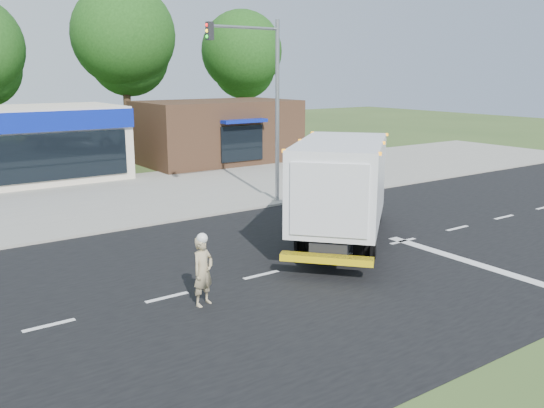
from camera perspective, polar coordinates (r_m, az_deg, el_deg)
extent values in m
plane|color=#385123|center=(18.71, 6.60, -5.23)|extent=(120.00, 120.00, 0.00)
cube|color=black|center=(18.71, 6.60, -5.22)|extent=(60.00, 14.00, 0.02)
cube|color=gray|center=(25.17, -5.85, -0.33)|extent=(60.00, 2.40, 0.12)
cube|color=gray|center=(30.27, -11.24, 1.64)|extent=(60.00, 9.00, 0.02)
cube|color=silver|center=(14.72, -21.21, -11.14)|extent=(1.20, 0.15, 0.01)
cube|color=silver|center=(15.59, -10.37, -9.07)|extent=(1.20, 0.15, 0.01)
cube|color=silver|center=(16.96, -1.07, -7.03)|extent=(1.20, 0.15, 0.01)
cube|color=silver|center=(18.70, 6.60, -5.18)|extent=(1.20, 0.15, 0.01)
cube|color=silver|center=(20.74, 12.83, -3.60)|extent=(1.20, 0.15, 0.01)
cube|color=silver|center=(22.99, 17.88, -2.29)|extent=(1.20, 0.15, 0.01)
cube|color=silver|center=(25.39, 22.00, -1.20)|extent=(1.20, 0.15, 0.01)
cube|color=silver|center=(27.91, 25.38, -0.30)|extent=(1.20, 0.15, 0.01)
cube|color=silver|center=(18.97, 19.56, -5.61)|extent=(0.40, 7.00, 0.01)
cube|color=black|center=(19.33, 6.65, -2.23)|extent=(4.88, 4.54, 0.39)
cube|color=white|center=(22.96, 7.85, 2.57)|extent=(3.25, 3.26, 2.34)
cube|color=black|center=(23.96, 8.11, 3.53)|extent=(1.53, 1.69, 1.00)
cube|color=white|center=(18.99, 6.77, 2.31)|extent=(5.92, 5.70, 2.61)
cube|color=silver|center=(16.27, 5.65, 0.36)|extent=(1.53, 1.70, 2.11)
cube|color=yellow|center=(16.53, 5.43, -5.44)|extent=(2.07, 2.25, 0.20)
cube|color=orange|center=(18.80, 6.88, 6.15)|extent=(5.79, 5.58, 0.09)
cylinder|color=black|center=(23.37, 5.20, -0.16)|extent=(1.02, 0.96, 1.07)
cylinder|color=black|center=(23.19, 10.37, -0.42)|extent=(1.02, 0.96, 1.07)
cylinder|color=black|center=(18.81, 2.99, -3.36)|extent=(1.02, 0.96, 1.07)
cylinder|color=black|center=(18.57, 9.77, -3.75)|extent=(1.02, 0.96, 1.07)
imported|color=tan|center=(14.70, -6.85, -6.65)|extent=(0.76, 0.62, 1.80)
sphere|color=white|center=(14.44, -6.94, -3.41)|extent=(0.28, 0.28, 0.28)
cube|color=#382316|center=(38.41, -5.44, 7.18)|extent=(10.00, 6.00, 4.00)
cube|color=#091C93|center=(35.68, -2.97, 8.24)|extent=(3.00, 1.20, 0.20)
cube|color=black|center=(35.86, -2.99, 6.01)|extent=(3.00, 0.12, 2.20)
cylinder|color=gray|center=(25.67, 0.53, 8.89)|extent=(0.18, 0.18, 8.00)
cylinder|color=gray|center=(24.72, -2.81, 17.08)|extent=(3.40, 0.12, 0.12)
cube|color=black|center=(23.89, -6.19, 16.69)|extent=(0.25, 0.25, 0.70)
cylinder|color=#332114|center=(44.23, -14.17, 10.10)|extent=(0.56, 0.56, 7.84)
sphere|color=#1A4313|center=(44.26, -14.50, 15.89)|extent=(7.39, 7.39, 7.39)
sphere|color=#1A4313|center=(44.85, -14.01, 14.01)|extent=(5.82, 5.82, 5.82)
cylinder|color=#332114|center=(48.74, -2.95, 10.20)|extent=(0.56, 0.56, 7.00)
sphere|color=#1A4313|center=(48.71, -3.01, 14.90)|extent=(6.60, 6.60, 6.60)
sphere|color=#1A4313|center=(49.38, -2.80, 13.37)|extent=(5.20, 5.20, 5.20)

